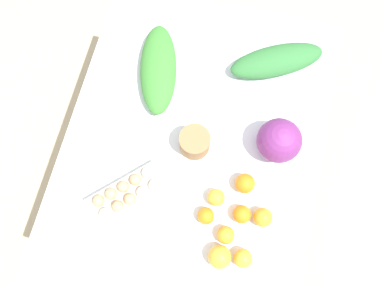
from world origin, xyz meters
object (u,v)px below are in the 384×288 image
object	(u,v)px
greens_bunch_chard	(277,61)
orange_1	(206,216)
cabbage_purple	(279,141)
orange_5	(216,197)
orange_0	(220,257)
orange_3	(242,214)
orange_6	(245,183)
greens_bunch_kale	(158,69)
orange_4	(243,258)
egg_carton	(128,194)
orange_2	(226,235)
orange_7	(263,217)
paper_bag	(195,143)

from	to	relation	value
greens_bunch_chard	orange_1	xyz separation A→B (m)	(0.67, -0.14, -0.01)
cabbage_purple	orange_5	distance (m)	0.32
orange_0	orange_3	world-z (taller)	orange_0
orange_1	orange_6	world-z (taller)	orange_6
greens_bunch_kale	orange_1	size ratio (longest dim) A/B	6.13
greens_bunch_chard	orange_5	size ratio (longest dim) A/B	5.86
cabbage_purple	orange_3	distance (m)	0.31
orange_4	egg_carton	bearing A→B (deg)	-104.67
orange_2	orange_5	world-z (taller)	same
orange_6	orange_4	bearing A→B (deg)	10.57
orange_0	orange_4	size ratio (longest dim) A/B	1.22
cabbage_purple	orange_7	size ratio (longest dim) A/B	2.35
orange_0	orange_7	world-z (taller)	orange_0
egg_carton	orange_4	bearing A→B (deg)	-59.20
paper_bag	orange_3	distance (m)	0.32
orange_0	orange_4	xyz separation A→B (m)	(-0.02, 0.08, -0.01)
egg_carton	orange_7	world-z (taller)	egg_carton
cabbage_purple	orange_4	distance (m)	0.45
orange_0	orange_3	distance (m)	0.17
paper_bag	orange_1	size ratio (longest dim) A/B	1.84
orange_5	orange_7	xyz separation A→B (m)	(0.03, 0.18, 0.00)
orange_1	greens_bunch_chard	bearing A→B (deg)	168.51
paper_bag	orange_5	world-z (taller)	paper_bag
greens_bunch_chard	orange_0	xyz separation A→B (m)	(0.80, -0.06, -0.00)
paper_bag	orange_6	xyz separation A→B (m)	(0.10, 0.22, -0.02)
orange_6	orange_0	bearing A→B (deg)	-6.88
greens_bunch_kale	orange_5	bearing A→B (deg)	37.42
orange_1	orange_5	xyz separation A→B (m)	(-0.07, 0.02, 0.00)
paper_bag	orange_4	distance (m)	0.45
orange_5	egg_carton	bearing A→B (deg)	-78.21
cabbage_purple	paper_bag	distance (m)	0.32
orange_5	orange_6	size ratio (longest dim) A/B	0.87
egg_carton	greens_bunch_kale	bearing A→B (deg)	47.99
greens_bunch_kale	orange_2	bearing A→B (deg)	35.42
greens_bunch_kale	orange_6	bearing A→B (deg)	49.52
egg_carton	orange_2	distance (m)	0.39
orange_4	orange_2	bearing A→B (deg)	-129.27
paper_bag	orange_1	world-z (taller)	paper_bag
orange_4	orange_5	size ratio (longest dim) A/B	1.04
greens_bunch_chard	orange_4	world-z (taller)	greens_bunch_chard
greens_bunch_chard	orange_2	world-z (taller)	greens_bunch_chard
orange_5	orange_1	bearing A→B (deg)	-16.13
orange_5	orange_4	bearing A→B (deg)	37.10
egg_carton	paper_bag	size ratio (longest dim) A/B	2.48
paper_bag	orange_3	world-z (taller)	paper_bag
paper_bag	orange_2	bearing A→B (deg)	32.13
orange_0	orange_5	distance (m)	0.21
egg_carton	orange_5	xyz separation A→B (m)	(-0.07, 0.32, -0.01)
orange_2	orange_3	world-z (taller)	orange_3
paper_bag	orange_1	xyz separation A→B (m)	(0.25, 0.10, -0.02)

